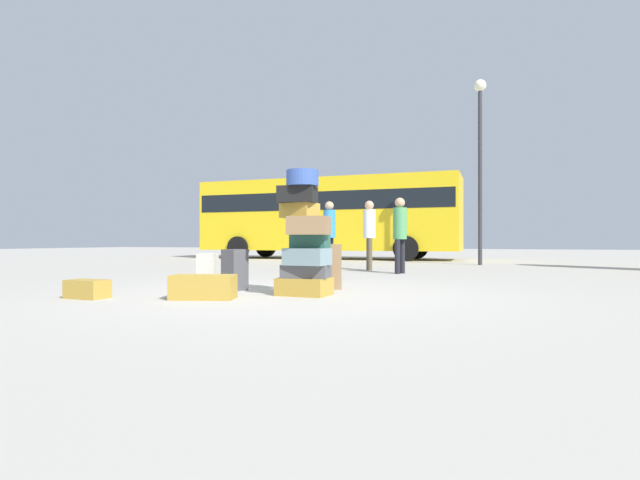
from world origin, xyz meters
name	(u,v)px	position (x,y,z in m)	size (l,w,h in m)	color
ground_plane	(297,294)	(0.00, 0.00, 0.00)	(80.00, 80.00, 0.00)	#ADA89E
suitcase_tower	(305,240)	(0.14, -0.06, 0.73)	(0.82, 0.75, 1.65)	#B28C33
suitcase_charcoal_white_trunk	(327,265)	(-0.45, 2.42, 0.27)	(0.31, 0.29, 0.54)	#4C4C51
suitcase_charcoal_left_side	(235,270)	(-1.05, 0.16, 0.30)	(0.27, 0.29, 0.59)	#4C4C51
suitcase_cream_foreground_near	(208,269)	(-1.87, 0.69, 0.26)	(0.28, 0.33, 0.52)	beige
suitcase_tan_right_side	(203,287)	(-0.86, -0.91, 0.15)	(0.77, 0.38, 0.30)	#B28C33
suitcase_brown_behind_tower	(331,266)	(0.17, 0.90, 0.33)	(0.28, 0.36, 0.67)	olive
suitcase_tan_foreground_far	(87,289)	(-2.25, -1.37, 0.12)	(0.52, 0.29, 0.23)	#B28C33
person_bearded_onlooker	(369,229)	(-0.51, 5.57, 1.01)	(0.30, 0.33, 1.70)	brown
person_tourist_with_camera	(400,229)	(0.43, 4.64, 0.99)	(0.30, 0.33, 1.67)	black
person_passerby_in_red	(329,229)	(-1.52, 5.50, 1.01)	(0.30, 0.34, 1.71)	black
parked_bus	(328,213)	(-4.13, 12.49, 1.83)	(10.41, 2.91, 3.15)	yellow
lamp_post	(480,142)	(1.88, 9.29, 3.66)	(0.36, 0.36, 5.52)	#333338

